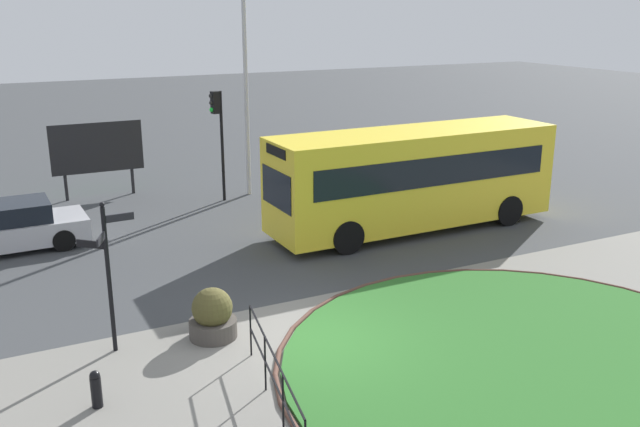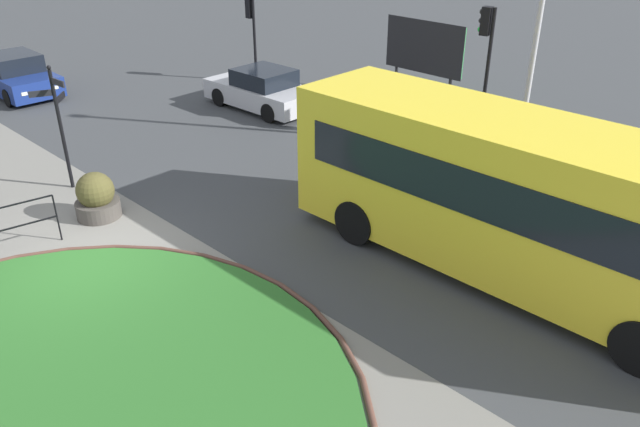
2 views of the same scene
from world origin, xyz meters
name	(u,v)px [view 1 (image 1 of 2)]	position (x,y,z in m)	size (l,w,h in m)	color
ground	(306,343)	(0.00, 0.00, 0.00)	(120.00, 120.00, 0.00)	#3D3F42
sidewalk_paving	(351,386)	(0.00, -1.95, 0.01)	(32.00, 8.10, 0.02)	gray
grass_island	(536,366)	(3.59, -2.98, 0.05)	(10.04, 10.04, 0.10)	#2D6B28
grass_kerb_ring	(536,366)	(3.59, -2.98, 0.06)	(10.35, 10.35, 0.11)	brown
signpost_directional	(107,267)	(-3.67, 1.47, 1.86)	(1.09, 0.99, 3.20)	black
bollard_foreground	(96,389)	(-4.36, -0.54, 0.37)	(0.19, 0.19, 0.73)	black
railing_grass_edge	(273,374)	(-1.60, -2.05, 0.73)	(0.77, 4.13, 1.14)	black
bus_yellow	(413,177)	(6.44, 5.63, 1.71)	(9.41, 2.56, 3.18)	yellow
car_near_lane	(13,228)	(-5.08, 9.25, 0.65)	(4.23, 1.99, 1.41)	#B7B7BC
traffic_light_far	(218,122)	(2.07, 11.58, 2.92)	(0.49, 0.29, 4.00)	black
lamppost_tall	(245,70)	(3.33, 12.00, 4.65)	(0.32, 0.32, 8.71)	#B7B7BC
billboard_left	(97,149)	(-1.79, 14.12, 1.83)	(3.31, 0.17, 2.81)	black
planter_near_signpost	(213,316)	(-1.66, 1.14, 0.50)	(1.02, 1.02, 1.13)	#47423D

